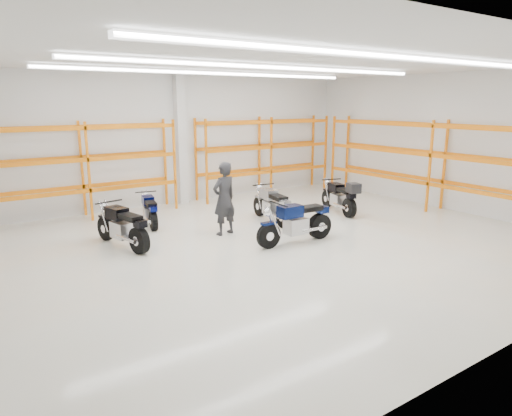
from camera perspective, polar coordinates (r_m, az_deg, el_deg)
ground at (r=11.88m, az=3.05°, el=-4.35°), size 14.00×14.00×0.00m
room_shell at (r=11.35m, az=3.18°, el=11.68°), size 14.02×12.02×4.51m
motorcycle_main at (r=11.79m, az=5.34°, el=-1.87°), size 2.29×0.76×1.12m
motorcycle_back_a at (r=11.81m, az=-16.26°, el=-2.38°), size 0.82×2.21×1.10m
motorcycle_back_b at (r=13.75m, az=-13.16°, el=-0.37°), size 0.73×1.88×0.93m
motorcycle_back_c at (r=13.72m, az=2.09°, el=0.25°), size 0.76×2.20×1.08m
motorcycle_back_d at (r=15.06m, az=10.56°, el=1.33°), size 0.94×2.17×1.13m
standing_man at (r=12.40m, az=-4.00°, el=1.17°), size 0.80×0.60×2.00m
structural_column at (r=16.39m, az=-9.39°, el=8.38°), size 0.32×0.32×4.50m
pallet_racking_back_left at (r=15.00m, az=-20.65°, el=5.49°), size 5.67×0.87×3.00m
pallet_racking_back_right at (r=17.85m, az=1.15°, el=7.44°), size 5.67×0.87×3.00m
pallet_racking_side at (r=16.21m, az=21.80°, el=6.01°), size 0.87×9.07×3.00m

